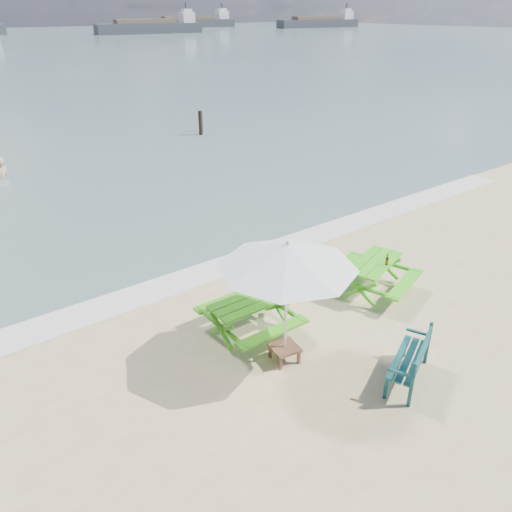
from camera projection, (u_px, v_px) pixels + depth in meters
foam_strip at (225, 266)px, 11.54m from camera, size 22.00×0.90×0.01m
picnic_table_left at (250, 318)px, 9.05m from camera, size 1.45×1.61×0.69m
picnic_table_right at (373, 277)px, 10.39m from camera, size 1.90×2.01×0.70m
park_bench at (407, 368)px, 7.94m from camera, size 1.31×0.89×0.77m
side_table at (284, 353)px, 8.41m from camera, size 0.51×0.51×0.29m
patio_umbrella at (288, 256)px, 7.59m from camera, size 2.57×2.57×2.19m
beer_bottle at (387, 261)px, 10.06m from camera, size 0.06×0.06×0.25m
swimmer at (3, 182)px, 17.75m from camera, size 0.78×0.66×1.82m
mooring_pilings at (201, 125)px, 23.51m from camera, size 0.57×0.77×1.30m
cargo_ships at (134, 26)px, 123.29m from camera, size 128.43×34.30×4.40m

